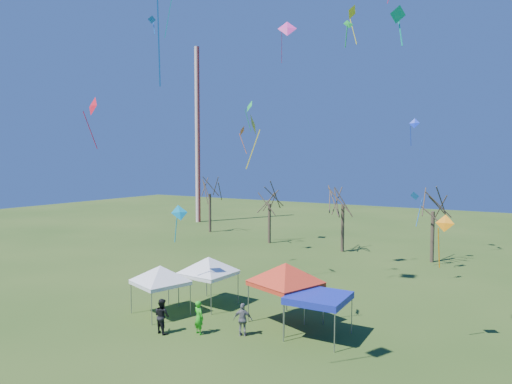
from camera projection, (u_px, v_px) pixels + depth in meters
The scene contains 26 objects.
ground at pixel (212, 340), 22.75m from camera, with size 140.00×140.00×0.00m, color #2B4917.
radio_mast at pixel (198, 135), 65.38m from camera, with size 0.70×0.70×25.00m, color silver.
tree_0 at pixel (210, 180), 56.45m from camera, with size 3.83×3.83×8.44m.
tree_1 at pixel (269, 190), 48.93m from camera, with size 3.42×3.42×7.54m.
tree_2 at pixel (343, 188), 44.31m from camera, with size 3.71×3.71×8.18m.
tree_3 at pixel (434, 193), 39.68m from camera, with size 3.59×3.59×7.91m.
tent_white_west at pixel (160, 269), 26.36m from camera, with size 3.58×3.58×3.31m.
tent_white_mid at pixel (208, 260), 28.06m from camera, with size 3.93×3.93×3.47m.
tent_red at pixel (286, 267), 24.86m from camera, with size 4.16×4.16×3.88m.
tent_blue at pixel (319, 298), 22.89m from camera, with size 2.93×2.93×2.22m.
person_grey at pixel (243, 320), 23.23m from camera, with size 0.98×0.41×1.68m, color slate.
person_dark at pixel (162, 316), 23.60m from camera, with size 0.88×0.68×1.81m, color black.
person_green at pixel (199, 317), 23.46m from camera, with size 0.64×0.42×1.74m, color green.
kite_20 at pixel (152, 20), 33.35m from camera, with size 0.59×0.67×1.36m.
kite_27 at pixel (254, 125), 22.57m from camera, with size 0.87×1.17×2.76m.
kite_14 at pixel (92, 106), 30.31m from camera, with size 1.39×1.00×3.49m.
kite_1 at pixel (179, 213), 25.82m from camera, with size 0.96×1.10×2.17m.
kite_22 at pixel (415, 197), 37.91m from camera, with size 1.03×0.91×2.88m.
kite_17 at pixel (444, 225), 21.43m from camera, with size 0.86×0.51×2.62m.
kite_19 at pixel (414, 124), 37.90m from camera, with size 0.87×0.61×2.32m.
kite_13 at pixel (242, 131), 42.09m from camera, with size 0.82×1.10×2.60m.
kite_18 at pixel (348, 25), 28.03m from camera, with size 0.73×0.74×1.72m.
kite_25 at pixel (398, 15), 20.24m from camera, with size 0.81×0.82×1.79m.
kite_2 at pixel (249, 106), 47.15m from camera, with size 1.43×1.29×3.22m.
kite_24 at pixel (352, 13), 31.08m from camera, with size 0.65×1.07×2.65m.
kite_11 at pixel (287, 28), 33.39m from camera, with size 1.63×1.38×3.09m.
Camera 1 is at (13.40, -17.81, 8.96)m, focal length 32.00 mm.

